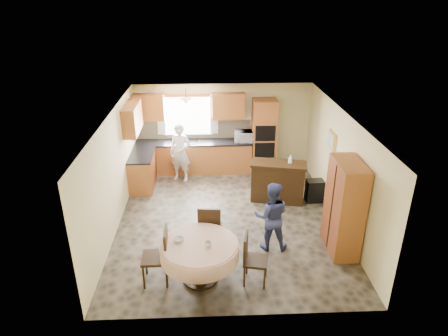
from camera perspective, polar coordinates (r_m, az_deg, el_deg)
name	(u,v)px	position (r m, az deg, el deg)	size (l,w,h in m)	color
floor	(228,219)	(9.36, 0.60, -7.29)	(5.00, 6.00, 0.01)	brown
ceiling	(229,116)	(8.33, 0.68, 7.50)	(5.00, 6.00, 0.01)	white
wall_back	(223,127)	(11.56, -0.17, 5.90)	(5.00, 0.02, 2.50)	#D3C587
wall_front	(239,253)	(6.18, 2.18, -12.04)	(5.00, 0.02, 2.50)	#D3C587
wall_left	(114,172)	(9.00, -15.47, -0.61)	(0.02, 6.00, 2.50)	#D3C587
wall_right	(340,168)	(9.24, 16.30, -0.03)	(0.02, 6.00, 2.50)	#D3C587
window	(188,116)	(11.44, -5.22, 7.44)	(1.40, 0.03, 1.10)	white
curtain_left	(161,115)	(11.44, -9.03, 7.49)	(0.22, 0.02, 1.15)	white
curtain_right	(214,114)	(11.37, -1.43, 7.68)	(0.22, 0.02, 1.15)	white
base_cab_back	(194,157)	(11.57, -4.32, 1.54)	(3.30, 0.60, 0.88)	#C97935
counter_back	(193,142)	(11.40, -4.39, 3.68)	(3.30, 0.64, 0.04)	black
base_cab_left	(143,171)	(10.88, -11.56, -0.45)	(0.60, 1.20, 0.88)	#C97935
counter_left	(141,155)	(10.70, -11.76, 1.79)	(0.64, 1.20, 0.04)	black
backsplash	(193,130)	(11.57, -4.40, 5.48)	(3.30, 0.02, 0.55)	tan
wall_cab_left	(149,107)	(11.32, -10.69, 8.56)	(0.85, 0.33, 0.72)	#BE642F
wall_cab_right	(228,106)	(11.22, 0.63, 8.84)	(0.90, 0.33, 0.72)	#BE642F
wall_cab_side	(132,118)	(10.38, -12.98, 6.92)	(0.33, 1.20, 0.72)	#BE642F
oven_tower	(264,136)	(11.44, 5.68, 4.56)	(0.66, 0.62, 2.12)	#C97935
oven_upper	(265,133)	(11.08, 5.94, 4.93)	(0.56, 0.01, 0.45)	black
oven_lower	(265,150)	(11.25, 5.83, 2.53)	(0.56, 0.01, 0.45)	black
pendant	(186,102)	(10.84, -5.43, 9.33)	(0.36, 0.36, 0.18)	beige
sideboard	(278,183)	(10.03, 7.68, -2.12)	(1.34, 0.55, 0.96)	#34210E
space_heater	(314,191)	(10.23, 12.80, -3.19)	(0.42, 0.29, 0.58)	black
cupboard	(344,208)	(8.23, 16.81, -5.43)	(0.51, 1.02, 1.94)	#C97935
dining_table	(200,251)	(7.28, -3.51, -11.82)	(1.41, 1.41, 0.80)	#34210E
chair_left	(160,253)	(7.36, -9.17, -11.94)	(0.48, 0.48, 1.08)	#34210E
chair_back	(210,227)	(7.98, -2.02, -8.44)	(0.52, 0.52, 1.08)	#34210E
chair_right	(252,256)	(7.31, 3.95, -12.49)	(0.50, 0.50, 0.97)	#34210E
framed_picture	(332,140)	(9.71, 15.14, 3.83)	(0.06, 0.52, 0.43)	gold
microwave	(244,136)	(11.33, 2.92, 4.53)	(0.56, 0.38, 0.31)	silver
person_sink	(180,153)	(10.95, -6.26, 2.21)	(0.59, 0.39, 1.62)	silver
person_dining	(271,216)	(8.10, 6.75, -6.87)	(0.72, 0.56, 1.47)	navy
bowl_sideboard	(261,165)	(9.75, 5.38, 0.49)	(0.22, 0.22, 0.05)	#B2B2B2
bottle_sideboard	(290,160)	(9.82, 9.46, 1.13)	(0.10, 0.10, 0.27)	silver
cup_table	(208,244)	(7.07, -2.28, -10.80)	(0.12, 0.12, 0.09)	#B2B2B2
bowl_table	(179,240)	(7.25, -6.48, -10.13)	(0.18, 0.18, 0.06)	#B2B2B2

